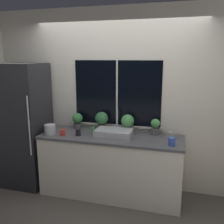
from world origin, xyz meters
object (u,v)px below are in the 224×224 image
at_px(soap_bottle, 92,130).
at_px(mug_grey, 171,135).
at_px(refrigerator, 25,125).
at_px(mug_red, 63,133).
at_px(mug_blue, 172,142).
at_px(potted_plant_center_left, 102,119).
at_px(kettle, 50,129).
at_px(sink, 114,132).
at_px(potted_plant_center_right, 128,122).
at_px(potted_plant_far_left, 77,120).
at_px(potted_plant_far_right, 155,126).
at_px(mug_black, 78,132).

distance_m(soap_bottle, mug_grey, 1.11).
relative_size(refrigerator, mug_red, 21.71).
xyz_separation_m(mug_blue, mug_red, (-1.51, 0.01, -0.01)).
bearing_deg(potted_plant_center_left, kettle, -150.55).
distance_m(potted_plant_center_left, soap_bottle, 0.25).
xyz_separation_m(sink, potted_plant_center_left, (-0.25, 0.21, 0.13)).
bearing_deg(potted_plant_center_left, sink, -39.85).
xyz_separation_m(refrigerator, potted_plant_center_left, (1.17, 0.25, 0.12)).
xyz_separation_m(potted_plant_center_left, kettle, (-0.66, -0.38, -0.10)).
distance_m(refrigerator, mug_red, 0.73).
bearing_deg(mug_grey, potted_plant_center_right, 169.61).
height_order(potted_plant_far_left, mug_grey, potted_plant_far_left).
distance_m(refrigerator, mug_grey, 2.20).
distance_m(sink, potted_plant_far_left, 0.68).
height_order(potted_plant_far_right, mug_black, potted_plant_far_right).
bearing_deg(mug_grey, sink, -173.41).
xyz_separation_m(mug_grey, kettle, (-1.69, -0.26, 0.03)).
height_order(potted_plant_far_left, mug_red, potted_plant_far_left).
xyz_separation_m(potted_plant_far_right, mug_red, (-1.26, -0.40, -0.08)).
bearing_deg(potted_plant_center_right, potted_plant_far_right, 0.00).
distance_m(potted_plant_center_right, mug_black, 0.73).
relative_size(potted_plant_far_right, kettle, 1.42).
height_order(mug_blue, kettle, kettle).
height_order(potted_plant_far_left, kettle, potted_plant_far_left).
relative_size(mug_black, kettle, 0.57).
height_order(potted_plant_center_left, mug_blue, potted_plant_center_left).
xyz_separation_m(sink, potted_plant_far_left, (-0.64, 0.21, 0.09)).
relative_size(mug_grey, kettle, 0.54).
distance_m(potted_plant_far_left, mug_red, 0.41).
bearing_deg(mug_grey, potted_plant_far_left, 175.38).
xyz_separation_m(mug_blue, mug_black, (-1.30, 0.07, -0.00)).
xyz_separation_m(mug_red, mug_black, (0.21, 0.06, 0.00)).
bearing_deg(mug_grey, refrigerator, -176.60).
bearing_deg(potted_plant_far_right, potted_plant_center_right, 180.00).
distance_m(mug_grey, mug_black, 1.29).
bearing_deg(potted_plant_far_right, kettle, -165.69).
relative_size(soap_bottle, mug_blue, 1.36).
height_order(potted_plant_center_right, mug_blue, potted_plant_center_right).
height_order(sink, potted_plant_center_right, sink).
relative_size(refrigerator, mug_blue, 18.38).
distance_m(sink, mug_red, 0.73).
xyz_separation_m(potted_plant_center_left, mug_black, (-0.24, -0.34, -0.13)).
relative_size(potted_plant_far_right, mug_blue, 2.25).
relative_size(potted_plant_far_left, mug_blue, 2.37).
relative_size(potted_plant_far_left, mug_red, 2.80).
xyz_separation_m(refrigerator, mug_black, (0.93, -0.10, -0.01)).
bearing_deg(mug_red, potted_plant_far_left, 81.68).
height_order(potted_plant_center_right, mug_grey, potted_plant_center_right).
distance_m(potted_plant_center_right, kettle, 1.13).
xyz_separation_m(potted_plant_far_right, mug_grey, (0.22, -0.12, -0.08)).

